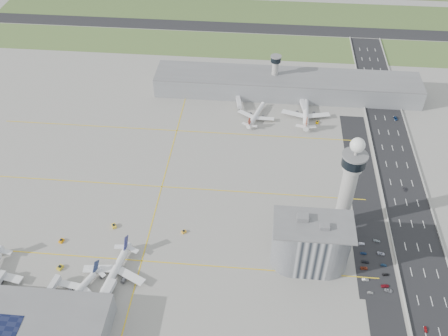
# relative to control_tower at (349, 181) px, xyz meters

# --- Properties ---
(ground) EXTENTS (1000.00, 1000.00, 0.00)m
(ground) POSITION_rel_control_tower_xyz_m (-72.00, -8.00, -35.04)
(ground) COLOR #9E9B93
(grass_strip_0) EXTENTS (480.00, 50.00, 0.08)m
(grass_strip_0) POSITION_rel_control_tower_xyz_m (-92.00, 217.00, -35.00)
(grass_strip_0) COLOR #4F7035
(grass_strip_0) RESTS_ON ground
(grass_strip_1) EXTENTS (480.00, 60.00, 0.08)m
(grass_strip_1) POSITION_rel_control_tower_xyz_m (-92.00, 292.00, -35.00)
(grass_strip_1) COLOR #435D2C
(grass_strip_1) RESTS_ON ground
(runway) EXTENTS (480.00, 22.00, 0.10)m
(runway) POSITION_rel_control_tower_xyz_m (-92.00, 254.00, -34.98)
(runway) COLOR black
(runway) RESTS_ON ground
(highway) EXTENTS (28.00, 500.00, 0.10)m
(highway) POSITION_rel_control_tower_xyz_m (43.00, -8.00, -34.99)
(highway) COLOR black
(highway) RESTS_ON ground
(barrier_left) EXTENTS (0.60, 500.00, 1.20)m
(barrier_left) POSITION_rel_control_tower_xyz_m (29.00, -8.00, -34.44)
(barrier_left) COLOR #9E9E99
(barrier_left) RESTS_ON ground
(barrier_right) EXTENTS (0.60, 500.00, 1.20)m
(barrier_right) POSITION_rel_control_tower_xyz_m (57.00, -8.00, -34.44)
(barrier_right) COLOR #9E9E99
(barrier_right) RESTS_ON ground
(landside_road) EXTENTS (18.00, 260.00, 0.08)m
(landside_road) POSITION_rel_control_tower_xyz_m (18.00, -18.00, -35.00)
(landside_road) COLOR black
(landside_road) RESTS_ON ground
(parking_lot) EXTENTS (20.00, 44.00, 0.10)m
(parking_lot) POSITION_rel_control_tower_xyz_m (16.00, -30.00, -34.99)
(parking_lot) COLOR black
(parking_lot) RESTS_ON ground
(taxiway_line_h_0) EXTENTS (260.00, 0.60, 0.01)m
(taxiway_line_h_0) POSITION_rel_control_tower_xyz_m (-112.00, -38.00, -35.04)
(taxiway_line_h_0) COLOR yellow
(taxiway_line_h_0) RESTS_ON ground
(taxiway_line_h_1) EXTENTS (260.00, 0.60, 0.01)m
(taxiway_line_h_1) POSITION_rel_control_tower_xyz_m (-112.00, 22.00, -35.04)
(taxiway_line_h_1) COLOR yellow
(taxiway_line_h_1) RESTS_ON ground
(taxiway_line_h_2) EXTENTS (260.00, 0.60, 0.01)m
(taxiway_line_h_2) POSITION_rel_control_tower_xyz_m (-112.00, 82.00, -35.04)
(taxiway_line_h_2) COLOR yellow
(taxiway_line_h_2) RESTS_ON ground
(taxiway_line_v) EXTENTS (0.60, 260.00, 0.01)m
(taxiway_line_v) POSITION_rel_control_tower_xyz_m (-112.00, 22.00, -35.04)
(taxiway_line_v) COLOR yellow
(taxiway_line_v) RESTS_ON ground
(control_tower) EXTENTS (14.00, 14.00, 64.50)m
(control_tower) POSITION_rel_control_tower_xyz_m (0.00, 0.00, 0.00)
(control_tower) COLOR #ADAAA5
(control_tower) RESTS_ON ground
(secondary_tower) EXTENTS (8.60, 8.60, 31.90)m
(secondary_tower) POSITION_rel_control_tower_xyz_m (-42.00, 142.00, -16.24)
(secondary_tower) COLOR #ADAAA5
(secondary_tower) RESTS_ON ground
(admin_building) EXTENTS (42.00, 24.00, 33.50)m
(admin_building) POSITION_rel_control_tower_xyz_m (-20.01, -30.00, -19.74)
(admin_building) COLOR #B2B2B7
(admin_building) RESTS_ON ground
(terminal_pier) EXTENTS (210.00, 32.00, 15.80)m
(terminal_pier) POSITION_rel_control_tower_xyz_m (-32.00, 140.00, -27.14)
(terminal_pier) COLOR gray
(terminal_pier) RESTS_ON ground
(near_terminal) EXTENTS (84.00, 42.00, 13.00)m
(near_terminal) POSITION_rel_control_tower_xyz_m (-160.07, -90.02, -28.62)
(near_terminal) COLOR gray
(near_terminal) RESTS_ON ground
(airplane_near_b) EXTENTS (42.27, 44.94, 9.98)m
(airplane_near_b) POSITION_rel_control_tower_xyz_m (-140.23, -63.11, -30.05)
(airplane_near_b) COLOR white
(airplane_near_b) RESTS_ON ground
(airplane_near_c) EXTENTS (42.47, 47.64, 11.81)m
(airplane_near_c) POSITION_rel_control_tower_xyz_m (-124.41, -50.65, -29.14)
(airplane_near_c) COLOR white
(airplane_near_c) RESTS_ON ground
(airplane_far_a) EXTENTS (38.15, 41.54, 9.64)m
(airplane_far_a) POSITION_rel_control_tower_xyz_m (-54.60, 103.74, -30.22)
(airplane_far_a) COLOR white
(airplane_far_a) RESTS_ON ground
(airplane_far_b) EXTENTS (38.27, 44.59, 12.18)m
(airplane_far_b) POSITION_rel_control_tower_xyz_m (-17.16, 109.15, -28.95)
(airplane_far_b) COLOR white
(airplane_far_b) RESTS_ON ground
(jet_bridge_near_1) EXTENTS (5.39, 14.31, 5.70)m
(jet_bridge_near_1) POSITION_rel_control_tower_xyz_m (-155.00, -69.00, -32.19)
(jet_bridge_near_1) COLOR silver
(jet_bridge_near_1) RESTS_ON ground
(jet_bridge_near_2) EXTENTS (5.39, 14.31, 5.70)m
(jet_bridge_near_2) POSITION_rel_control_tower_xyz_m (-125.00, -69.00, -32.19)
(jet_bridge_near_2) COLOR silver
(jet_bridge_near_2) RESTS_ON ground
(jet_bridge_far_0) EXTENTS (5.39, 14.31, 5.70)m
(jet_bridge_far_0) POSITION_rel_control_tower_xyz_m (-70.00, 124.00, -32.19)
(jet_bridge_far_0) COLOR silver
(jet_bridge_far_0) RESTS_ON ground
(jet_bridge_far_1) EXTENTS (5.39, 14.31, 5.70)m
(jet_bridge_far_1) POSITION_rel_control_tower_xyz_m (-20.00, 124.00, -32.19)
(jet_bridge_far_1) COLOR silver
(jet_bridge_far_1) RESTS_ON ground
(tug_0) EXTENTS (2.83, 3.49, 1.77)m
(tug_0) POSITION_rel_control_tower_xyz_m (-161.08, -28.64, -34.16)
(tug_0) COLOR orange
(tug_0) RESTS_ON ground
(tug_1) EXTENTS (3.48, 4.10, 2.02)m
(tug_1) POSITION_rel_control_tower_xyz_m (-155.41, -47.21, -34.03)
(tug_1) COLOR gold
(tug_1) RESTS_ON ground
(tug_2) EXTENTS (3.75, 4.17, 2.01)m
(tug_2) POSITION_rel_control_tower_xyz_m (-133.81, -14.69, -34.04)
(tug_2) COLOR yellow
(tug_2) RESTS_ON ground
(tug_3) EXTENTS (3.35, 3.31, 1.62)m
(tug_3) POSITION_rel_control_tower_xyz_m (-91.82, -15.26, -34.23)
(tug_3) COLOR gold
(tug_3) RESTS_ON ground
(tug_4) EXTENTS (3.36, 2.86, 1.65)m
(tug_4) POSITION_rel_control_tower_xyz_m (-43.54, 102.17, -34.21)
(tug_4) COLOR #E6AE00
(tug_4) RESTS_ON ground
(tug_5) EXTENTS (2.53, 3.21, 1.66)m
(tug_5) POSITION_rel_control_tower_xyz_m (-8.57, 101.03, -34.21)
(tug_5) COLOR #EDA800
(tug_5) RESTS_ON ground
(car_lot_0) EXTENTS (3.25, 1.46, 1.08)m
(car_lot_0) POSITION_rel_control_tower_xyz_m (11.96, -47.79, -34.50)
(car_lot_0) COLOR silver
(car_lot_0) RESTS_ON ground
(car_lot_1) EXTENTS (3.74, 1.52, 1.21)m
(car_lot_1) POSITION_rel_control_tower_xyz_m (10.40, -39.85, -34.44)
(car_lot_1) COLOR #ABABAB
(car_lot_1) RESTS_ON ground
(car_lot_2) EXTENTS (4.08, 1.97, 1.12)m
(car_lot_2) POSITION_rel_control_tower_xyz_m (10.56, -32.15, -34.48)
(car_lot_2) COLOR #9E3C23
(car_lot_2) RESTS_ON ground
(car_lot_3) EXTENTS (4.02, 1.82, 1.14)m
(car_lot_3) POSITION_rel_control_tower_xyz_m (11.79, -27.74, -34.47)
(car_lot_3) COLOR black
(car_lot_3) RESTS_ON ground
(car_lot_4) EXTENTS (3.59, 1.55, 1.21)m
(car_lot_4) POSITION_rel_control_tower_xyz_m (11.42, -21.75, -34.44)
(car_lot_4) COLOR navy
(car_lot_4) RESTS_ON ground
(car_lot_5) EXTENTS (3.51, 1.47, 1.13)m
(car_lot_5) POSITION_rel_control_tower_xyz_m (11.25, -14.73, -34.48)
(car_lot_5) COLOR silver
(car_lot_5) RESTS_ON ground
(car_lot_6) EXTENTS (4.38, 2.43, 1.16)m
(car_lot_6) POSITION_rel_control_tower_xyz_m (21.64, -45.67, -34.46)
(car_lot_6) COLOR #9799A1
(car_lot_6) RESTS_ON ground
(car_lot_7) EXTENTS (4.57, 2.42, 1.26)m
(car_lot_7) POSITION_rel_control_tower_xyz_m (20.27, -42.97, -34.41)
(car_lot_7) COLOR maroon
(car_lot_7) RESTS_ON ground
(car_lot_8) EXTENTS (3.74, 1.91, 1.22)m
(car_lot_8) POSITION_rel_control_tower_xyz_m (21.67, -35.46, -34.43)
(car_lot_8) COLOR black
(car_lot_8) RESTS_ON ground
(car_lot_9) EXTENTS (3.38, 1.45, 1.08)m
(car_lot_9) POSITION_rel_control_tower_xyz_m (21.57, -29.14, -34.50)
(car_lot_9) COLOR #172E4A
(car_lot_9) RESTS_ON ground
(car_lot_10) EXTENTS (4.42, 2.50, 1.17)m
(car_lot_10) POSITION_rel_control_tower_xyz_m (21.23, -21.05, -34.46)
(car_lot_10) COLOR #B5B7CB
(car_lot_10) RESTS_ON ground
(car_lot_11) EXTENTS (4.13, 2.14, 1.14)m
(car_lot_11) POSITION_rel_control_tower_xyz_m (20.19, -11.79, -34.47)
(car_lot_11) COLOR #959FA8
(car_lot_11) RESTS_ON ground
(car_hw_0) EXTENTS (1.48, 3.39, 1.14)m
(car_hw_0) POSITION_rel_control_tower_xyz_m (36.40, -67.06, -34.47)
(car_hw_0) COLOR maroon
(car_hw_0) RESTS_ON ground
(car_hw_1) EXTENTS (1.61, 3.41, 1.08)m
(car_hw_1) POSITION_rel_control_tower_xyz_m (44.04, 33.42, -34.50)
(car_hw_1) COLOR black
(car_hw_1) RESTS_ON ground
(car_hw_2) EXTENTS (2.51, 4.81, 1.29)m
(car_hw_2) POSITION_rel_control_tower_xyz_m (50.83, 111.53, -34.39)
(car_hw_2) COLOR navy
(car_hw_2) RESTS_ON ground
(car_hw_4) EXTENTS (1.99, 3.99, 1.31)m
(car_hw_4) POSITION_rel_control_tower_xyz_m (37.11, 170.87, -34.39)
(car_hw_4) COLOR gray
(car_hw_4) RESTS_ON ground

